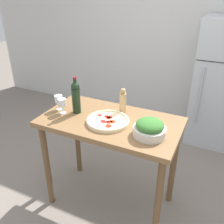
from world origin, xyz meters
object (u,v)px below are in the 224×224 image
object	(u,v)px
wine_bottle	(76,97)
pepper_mill	(123,101)
wine_glass_near	(62,103)
wine_glass_far	(59,100)
homemade_pizza	(108,121)
salad_bowl	(150,128)

from	to	relation	value
wine_bottle	pepper_mill	xyz separation A→B (m)	(0.37, 0.17, -0.04)
wine_bottle	pepper_mill	size ratio (longest dim) A/B	1.43
wine_glass_near	wine_glass_far	xyz separation A→B (m)	(-0.07, 0.04, 0.00)
wine_bottle	homemade_pizza	size ratio (longest dim) A/B	0.93
pepper_mill	wine_bottle	bearing A→B (deg)	-155.23
wine_bottle	homemade_pizza	world-z (taller)	wine_bottle
pepper_mill	homemade_pizza	bearing A→B (deg)	-100.36
wine_bottle	salad_bowl	distance (m)	0.71
salad_bowl	homemade_pizza	bearing A→B (deg)	173.68
wine_bottle	wine_glass_near	bearing A→B (deg)	-148.86
wine_glass_far	homemade_pizza	distance (m)	0.51
pepper_mill	homemade_pizza	xyz separation A→B (m)	(-0.04, -0.22, -0.09)
homemade_pizza	pepper_mill	bearing A→B (deg)	79.64
wine_bottle	pepper_mill	world-z (taller)	wine_bottle
wine_bottle	homemade_pizza	bearing A→B (deg)	-8.10
wine_glass_near	pepper_mill	size ratio (longest dim) A/B	0.59
homemade_pizza	wine_bottle	bearing A→B (deg)	171.90
wine_glass_far	wine_glass_near	bearing A→B (deg)	-33.17
wine_glass_far	salad_bowl	bearing A→B (deg)	-4.51
pepper_mill	homemade_pizza	world-z (taller)	pepper_mill
wine_glass_near	homemade_pizza	bearing A→B (deg)	2.16
wine_bottle	salad_bowl	xyz separation A→B (m)	(0.70, -0.09, -0.09)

